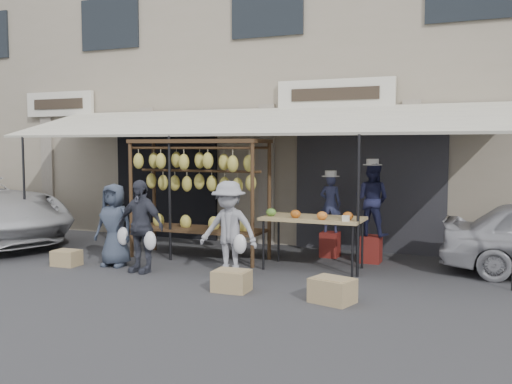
# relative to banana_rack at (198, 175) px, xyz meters

# --- Properties ---
(ground_plane) EXTENTS (90.00, 90.00, 0.00)m
(ground_plane) POSITION_rel_banana_rack_xyz_m (0.58, -1.46, -1.57)
(ground_plane) COLOR #2D2D30
(shophouse) EXTENTS (24.00, 6.15, 7.30)m
(shophouse) POSITION_rel_banana_rack_xyz_m (0.58, 5.03, 2.07)
(shophouse) COLOR gray
(shophouse) RESTS_ON ground_plane
(awning) EXTENTS (10.00, 2.35, 2.92)m
(awning) POSITION_rel_banana_rack_xyz_m (0.59, 0.81, 1.00)
(awning) COLOR beige
(awning) RESTS_ON ground_plane
(banana_rack) EXTENTS (2.60, 0.90, 2.24)m
(banana_rack) POSITION_rel_banana_rack_xyz_m (0.00, 0.00, 0.00)
(banana_rack) COLOR #462C1B
(banana_rack) RESTS_ON ground_plane
(produce_table) EXTENTS (1.70, 0.90, 1.04)m
(produce_table) POSITION_rel_banana_rack_xyz_m (2.25, -0.07, -0.71)
(produce_table) COLOR tan
(produce_table) RESTS_ON ground_plane
(vendor_left) EXTENTS (0.43, 0.30, 1.10)m
(vendor_left) POSITION_rel_banana_rack_xyz_m (2.23, 1.13, -0.55)
(vendor_left) COLOR navy
(vendor_left) RESTS_ON stool_left
(vendor_right) EXTENTS (0.72, 0.61, 1.32)m
(vendor_right) POSITION_rel_banana_rack_xyz_m (3.06, 0.91, -0.42)
(vendor_right) COLOR #1B1D3C
(vendor_right) RESTS_ON stool_right
(customer_left) EXTENTS (0.73, 0.49, 1.45)m
(customer_left) POSITION_rel_banana_rack_xyz_m (-1.05, -1.14, -0.85)
(customer_left) COLOR #343D4E
(customer_left) RESTS_ON ground_plane
(customer_mid) EXTENTS (0.94, 0.46, 1.55)m
(customer_mid) POSITION_rel_banana_rack_xyz_m (-0.36, -1.36, -0.80)
(customer_mid) COLOR #363844
(customer_mid) RESTS_ON ground_plane
(customer_right) EXTENTS (1.01, 0.59, 1.55)m
(customer_right) POSITION_rel_banana_rack_xyz_m (1.15, -1.08, -0.80)
(customer_right) COLOR #94949B
(customer_right) RESTS_ON ground_plane
(stool_left) EXTENTS (0.36, 0.36, 0.48)m
(stool_left) POSITION_rel_banana_rack_xyz_m (2.23, 1.13, -1.33)
(stool_left) COLOR maroon
(stool_left) RESTS_ON ground_plane
(stool_right) EXTENTS (0.45, 0.45, 0.49)m
(stool_right) POSITION_rel_banana_rack_xyz_m (3.06, 0.91, -1.33)
(stool_right) COLOR maroon
(stool_right) RESTS_ON ground_plane
(crate_near_a) EXTENTS (0.52, 0.40, 0.31)m
(crate_near_a) POSITION_rel_banana_rack_xyz_m (1.60, -1.94, -1.42)
(crate_near_a) COLOR tan
(crate_near_a) RESTS_ON ground_plane
(crate_near_b) EXTENTS (0.65, 0.56, 0.33)m
(crate_near_b) POSITION_rel_banana_rack_xyz_m (3.11, -1.96, -1.41)
(crate_near_b) COLOR tan
(crate_near_b) RESTS_ON ground_plane
(crate_far) EXTENTS (0.47, 0.37, 0.27)m
(crate_far) POSITION_rel_banana_rack_xyz_m (-1.85, -1.45, -1.44)
(crate_far) COLOR tan
(crate_far) RESTS_ON ground_plane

